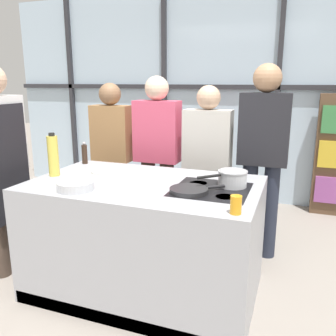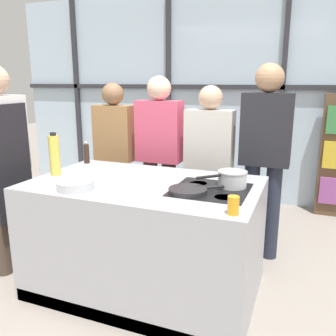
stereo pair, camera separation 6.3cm
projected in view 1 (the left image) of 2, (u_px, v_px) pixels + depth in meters
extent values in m
plane|color=gray|center=(146.00, 288.00, 2.86)|extent=(18.00, 18.00, 0.00)
cube|color=silver|center=(218.00, 97.00, 4.81)|extent=(6.40, 0.04, 2.80)
cube|color=#2D2D33|center=(218.00, 87.00, 4.73)|extent=(6.40, 0.06, 0.06)
cube|color=#2D2D33|center=(72.00, 95.00, 5.53)|extent=(0.06, 0.06, 2.80)
cube|color=#2D2D33|center=(164.00, 97.00, 5.02)|extent=(0.06, 0.06, 2.80)
cube|color=#2D2D33|center=(277.00, 99.00, 4.50)|extent=(0.06, 0.06, 2.80)
cube|color=brown|center=(334.00, 156.00, 4.30)|extent=(0.45, 0.16, 1.47)
cube|color=#994C93|center=(331.00, 190.00, 4.31)|extent=(0.38, 0.03, 0.32)
cube|color=gold|center=(335.00, 155.00, 4.21)|extent=(0.38, 0.03, 0.32)
cube|color=#A8AAB2|center=(145.00, 237.00, 2.75)|extent=(1.70, 1.02, 0.88)
cube|color=black|center=(211.00, 190.00, 2.48)|extent=(0.52, 0.52, 0.01)
cube|color=black|center=(116.00, 320.00, 2.39)|extent=(1.67, 0.03, 0.10)
cylinder|color=#38383D|center=(189.00, 193.00, 2.41)|extent=(0.13, 0.13, 0.01)
cylinder|color=#38383D|center=(225.00, 197.00, 2.32)|extent=(0.13, 0.13, 0.01)
cylinder|color=#38383D|center=(199.00, 183.00, 2.63)|extent=(0.13, 0.13, 0.01)
cylinder|color=#38383D|center=(232.00, 187.00, 2.55)|extent=(0.13, 0.13, 0.01)
cylinder|color=#47382D|center=(15.00, 218.00, 3.14)|extent=(0.14, 0.14, 0.87)
cube|color=black|center=(10.00, 164.00, 2.88)|extent=(0.02, 0.38, 0.96)
cylinder|color=#232838|center=(122.00, 198.00, 3.81)|extent=(0.13, 0.13, 0.80)
cylinder|color=#232838|center=(106.00, 196.00, 3.87)|extent=(0.13, 0.13, 0.80)
cube|color=#A37547|center=(111.00, 133.00, 3.68)|extent=(0.41, 0.19, 0.58)
sphere|color=#8C6647|center=(110.00, 94.00, 3.58)|extent=(0.22, 0.22, 0.22)
cylinder|color=#47382D|center=(167.00, 202.00, 3.63)|extent=(0.14, 0.14, 0.83)
cylinder|color=#47382D|center=(149.00, 199.00, 3.70)|extent=(0.14, 0.14, 0.83)
cube|color=#DB4C6B|center=(157.00, 132.00, 3.49)|extent=(0.45, 0.20, 0.60)
sphere|color=beige|center=(157.00, 88.00, 3.40)|extent=(0.23, 0.23, 0.23)
cylinder|color=#47382D|center=(216.00, 210.00, 3.47)|extent=(0.14, 0.14, 0.79)
cylinder|color=#47382D|center=(196.00, 207.00, 3.53)|extent=(0.14, 0.14, 0.79)
cube|color=beige|center=(207.00, 140.00, 3.34)|extent=(0.45, 0.20, 0.57)
sphere|color=#D8AD8C|center=(209.00, 97.00, 3.24)|extent=(0.22, 0.22, 0.22)
cylinder|color=#232838|center=(270.00, 212.00, 3.29)|extent=(0.14, 0.14, 0.88)
cylinder|color=#232838|center=(248.00, 209.00, 3.35)|extent=(0.14, 0.14, 0.88)
cube|color=#232328|center=(264.00, 129.00, 3.14)|extent=(0.44, 0.20, 0.64)
sphere|color=tan|center=(267.00, 78.00, 3.03)|extent=(0.25, 0.25, 0.25)
cylinder|color=#232326|center=(189.00, 190.00, 2.40)|extent=(0.26, 0.26, 0.03)
cylinder|color=#B26B2D|center=(189.00, 189.00, 2.40)|extent=(0.20, 0.20, 0.01)
cylinder|color=#232326|center=(221.00, 186.00, 2.47)|extent=(0.18, 0.15, 0.02)
cylinder|color=silver|center=(232.00, 179.00, 2.54)|extent=(0.20, 0.20, 0.12)
cylinder|color=silver|center=(233.00, 171.00, 2.52)|extent=(0.21, 0.21, 0.01)
cylinder|color=black|center=(209.00, 176.00, 2.45)|extent=(0.15, 0.14, 0.02)
cylinder|color=white|center=(106.00, 171.00, 2.95)|extent=(0.26, 0.26, 0.01)
cylinder|color=silver|center=(76.00, 186.00, 2.46)|extent=(0.26, 0.26, 0.06)
cylinder|color=#4C4C51|center=(75.00, 182.00, 2.45)|extent=(0.21, 0.21, 0.01)
cylinder|color=#E0CC4C|center=(53.00, 156.00, 2.80)|extent=(0.08, 0.08, 0.32)
cylinder|color=black|center=(52.00, 134.00, 2.76)|extent=(0.05, 0.05, 0.02)
cylinder|color=#332319|center=(85.00, 154.00, 3.23)|extent=(0.05, 0.05, 0.17)
sphere|color=#B2B2B7|center=(84.00, 143.00, 3.21)|extent=(0.03, 0.03, 0.03)
cylinder|color=orange|center=(236.00, 205.00, 2.01)|extent=(0.07, 0.07, 0.11)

